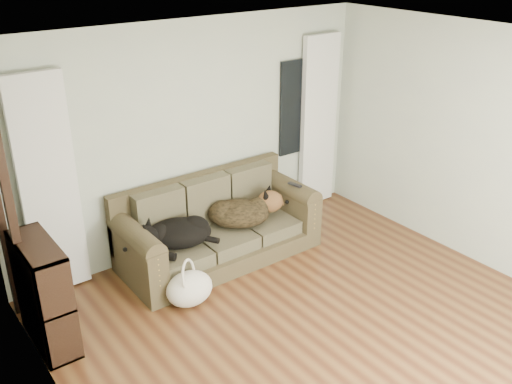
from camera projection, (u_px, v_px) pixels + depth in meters
floor at (345, 347)px, 5.13m from camera, size 5.00×5.00×0.00m
ceiling at (369, 55)px, 4.05m from camera, size 5.00×5.00×0.00m
wall_back at (195, 137)px, 6.41m from camera, size 4.50×0.04×2.60m
wall_left at (86, 322)px, 3.37m from camera, size 0.04×5.00×2.60m
wall_right at (512, 158)px, 5.80m from camera, size 0.04×5.00×2.60m
curtain_left at (49, 188)px, 5.50m from camera, size 0.55×0.08×2.25m
curtain_right at (318, 122)px, 7.39m from camera, size 0.55×0.08×2.25m
window_pane at (296, 107)px, 7.14m from camera, size 0.50×0.03×1.20m
door_casing at (7, 226)px, 5.00m from camera, size 0.07×0.60×2.10m
sofa at (219, 222)px, 6.36m from camera, size 2.23×0.96×0.91m
dog_black_lab at (175, 235)px, 6.02m from camera, size 0.84×0.73×0.30m
dog_shepherd at (242, 213)px, 6.48m from camera, size 0.90×0.84×0.32m
tv_remote at (295, 185)px, 6.61m from camera, size 0.08×0.18×0.02m
tote_bag at (190, 290)px, 5.66m from camera, size 0.59×0.53×0.35m
bookshelf at (44, 295)px, 5.00m from camera, size 0.32×0.82×1.01m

